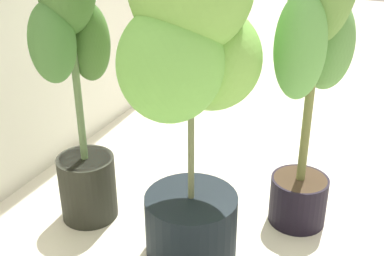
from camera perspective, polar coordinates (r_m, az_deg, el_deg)
potted_plant_front_right at (r=1.44m, az=13.90°, el=9.19°), size 0.34×0.25×1.00m
potted_plant_center at (r=1.26m, az=-0.03°, el=6.58°), size 0.52×0.41×0.94m
potted_plant_back_center at (r=1.49m, az=-13.29°, el=6.47°), size 0.28×0.23×0.92m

